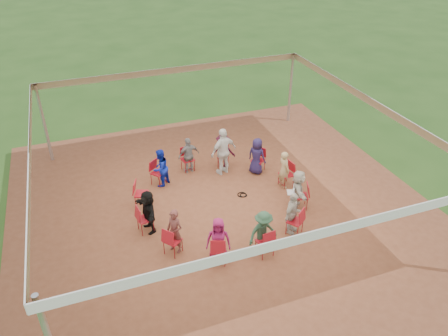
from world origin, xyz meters
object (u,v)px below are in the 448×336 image
object	(u,v)px
person_seated_3	(223,151)
person_seated_6	(148,211)
chair_11	(295,221)
chair_3	(223,155)
chair_10	(265,242)
person_seated_1	(284,169)
chair_7	(145,219)
chair_0	(301,196)
person_seated_0	(298,190)
chair_1	(286,174)
person_seated_7	(175,231)
person_seated_2	(257,156)
person_seated_5	(160,168)
chair_6	(141,194)
chair_4	(188,159)
person_seated_4	(189,155)
person_seated_8	(218,240)
chair_2	(258,160)
person_seated_9	(263,233)
chair_9	(218,250)
person_seated_10	(292,213)
chair_5	(158,173)
laptop	(293,191)
cable_coil	(243,195)
standing_person	(223,151)
chair_8	(173,240)

from	to	relation	value
person_seated_3	person_seated_6	xyz separation A→B (m)	(-3.28, -2.60, 0.00)
chair_11	person_seated_6	distance (m)	4.29
chair_3	chair_10	bearing A→B (deg)	105.00
person_seated_1	person_seated_3	bearing A→B (deg)	30.00
chair_7	person_seated_6	world-z (taller)	person_seated_6
chair_0	person_seated_0	bearing A→B (deg)	90.00
chair_1	person_seated_6	bearing A→B (deg)	90.00
chair_3	person_seated_7	xyz separation A→B (m)	(-2.83, -3.86, 0.24)
person_seated_2	person_seated_5	bearing A→B (deg)	45.00
chair_6	chair_11	world-z (taller)	same
chair_4	person_seated_4	bearing A→B (deg)	90.00
person_seated_7	chair_0	bearing A→B (deg)	59.20
chair_4	chair_6	distance (m)	2.53
chair_10	person_seated_8	distance (m)	1.31
chair_4	person_seated_8	xyz separation A→B (m)	(-0.52, -4.75, 0.24)
chair_2	person_seated_9	size ratio (longest dim) A/B	0.66
person_seated_1	person_seated_8	xyz separation A→B (m)	(-3.28, -2.60, 0.00)
chair_9	chair_3	bearing A→B (deg)	90.00
chair_6	person_seated_10	world-z (taller)	person_seated_10
chair_3	person_seated_9	size ratio (longest dim) A/B	0.66
chair_10	person_seated_4	size ratio (longest dim) A/B	0.66
chair_3	person_seated_2	bearing A→B (deg)	159.83
chair_5	person_seated_9	xyz separation A→B (m)	(1.93, -4.38, 0.24)
chair_1	person_seated_1	bearing A→B (deg)	90.00
chair_5	chair_10	size ratio (longest dim) A/B	1.00
chair_7	person_seated_5	xyz separation A→B (m)	(1.01, 2.26, 0.24)
chair_9	person_seated_2	bearing A→B (deg)	75.37
chair_2	chair_11	world-z (taller)	same
person_seated_1	person_seated_10	size ratio (longest dim) A/B	1.00
chair_10	person_seated_8	xyz separation A→B (m)	(-1.26, 0.26, 0.24)
chair_4	person_seated_9	size ratio (longest dim) A/B	0.66
person_seated_5	laptop	distance (m)	4.51
person_seated_8	chair_0	bearing A→B (deg)	43.61
person_seated_1	person_seated_9	xyz separation A→B (m)	(-2.04, -2.74, 0.00)
cable_coil	laptop	bearing A→B (deg)	-43.78
person_seated_1	chair_9	bearing A→B (deg)	120.80
person_seated_10	person_seated_8	bearing A→B (deg)	150.00
person_seated_2	person_seated_7	distance (m)	4.83
chair_4	chair_11	xyz separation A→B (m)	(1.94, -4.49, 0.00)
chair_7	person_seated_6	bearing A→B (deg)	90.00
person_seated_4	person_seated_6	xyz separation A→B (m)	(-2.04, -2.74, 0.00)
chair_4	standing_person	bearing A→B (deg)	142.93
chair_8	cable_coil	distance (m)	3.47
chair_6	person_seated_8	size ratio (longest dim) A/B	0.66
person_seated_0	person_seated_4	distance (m)	4.18
person_seated_8	cable_coil	distance (m)	3.20
person_seated_4	person_seated_9	world-z (taller)	same
chair_2	person_seated_7	size ratio (longest dim) A/B	0.66
chair_0	chair_9	distance (m)	3.58
chair_1	person_seated_7	distance (m)	4.79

